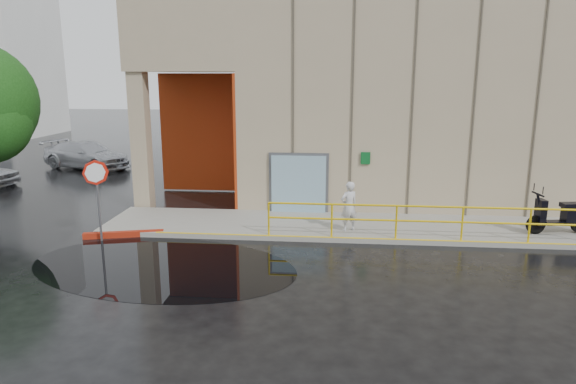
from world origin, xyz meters
name	(u,v)px	position (x,y,z in m)	size (l,w,h in m)	color
ground	(273,280)	(0.00, 0.00, 0.00)	(120.00, 120.00, 0.00)	black
sidewalk	(413,228)	(4.00, 4.50, 0.07)	(20.00, 3.00, 0.15)	gray
building	(423,91)	(5.10, 10.98, 4.21)	(20.00, 10.17, 8.00)	tan
guardrail	(429,222)	(4.25, 3.15, 0.68)	(9.56, 0.06, 1.03)	yellow
person	(349,206)	(1.92, 3.82, 0.93)	(0.57, 0.37, 1.56)	silver
scooter	(561,206)	(8.32, 4.13, 1.03)	(2.02, 0.93, 1.53)	black
stop_sign	(96,182)	(-5.51, 2.52, 1.81)	(0.62, 0.47, 2.48)	#5D5E62
red_curb	(124,234)	(-5.00, 2.96, 0.09)	(2.40, 0.18, 0.18)	#9A210E
puddle	(162,266)	(-3.00, 0.68, 0.00)	(7.21, 4.44, 0.01)	black
car_c	(86,155)	(-11.75, 14.28, 0.72)	(2.02, 4.97, 1.44)	#BABCC3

